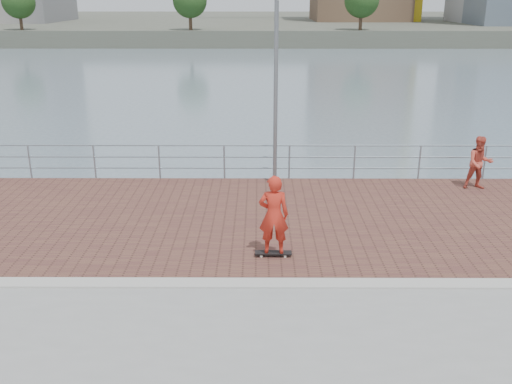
{
  "coord_description": "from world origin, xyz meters",
  "views": [
    {
      "loc": [
        0.06,
        -10.29,
        5.58
      ],
      "look_at": [
        0.0,
        2.0,
        1.3
      ],
      "focal_mm": 40.0,
      "sensor_mm": 36.0,
      "label": 1
    }
  ],
  "objects_px": {
    "bystander": "(480,163)",
    "skateboarder": "(274,215)",
    "street_lamp": "(277,40)",
    "guardrail": "(257,158)"
  },
  "relations": [
    {
      "from": "bystander",
      "to": "skateboarder",
      "type": "bearing_deg",
      "value": -140.59
    },
    {
      "from": "street_lamp",
      "to": "guardrail",
      "type": "bearing_deg",
      "value": 120.41
    },
    {
      "from": "street_lamp",
      "to": "skateboarder",
      "type": "relative_size",
      "value": 3.41
    },
    {
      "from": "street_lamp",
      "to": "bystander",
      "type": "xyz_separation_m",
      "value": [
        6.08,
        -0.01,
        -3.56
      ]
    },
    {
      "from": "guardrail",
      "to": "bystander",
      "type": "bearing_deg",
      "value": -8.21
    },
    {
      "from": "guardrail",
      "to": "skateboarder",
      "type": "distance_m",
      "value": 5.71
    },
    {
      "from": "guardrail",
      "to": "street_lamp",
      "type": "xyz_separation_m",
      "value": [
        0.56,
        -0.95,
        3.69
      ]
    },
    {
      "from": "guardrail",
      "to": "bystander",
      "type": "distance_m",
      "value": 6.71
    },
    {
      "from": "skateboarder",
      "to": "guardrail",
      "type": "bearing_deg",
      "value": -85.29
    },
    {
      "from": "guardrail",
      "to": "bystander",
      "type": "relative_size",
      "value": 24.37
    }
  ]
}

